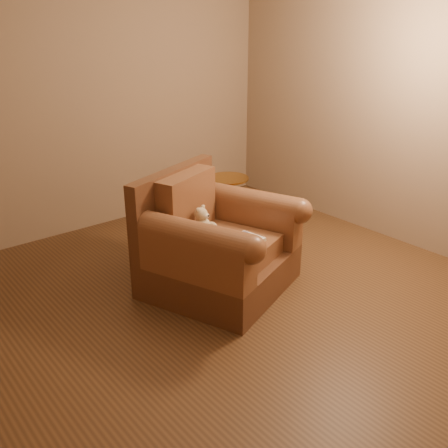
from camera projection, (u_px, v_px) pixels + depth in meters
floor at (226, 295)px, 3.94m from camera, size 4.00×4.00×0.00m
room at (226, 70)px, 3.29m from camera, size 4.02×4.02×2.71m
armchair at (215, 245)px, 3.96m from camera, size 1.31×1.27×0.93m
teddy_bear at (204, 224)px, 3.91m from camera, size 0.18×0.20×0.24m
guidebook at (240, 243)px, 3.77m from camera, size 0.39×0.27×0.03m
side_table at (228, 203)px, 5.02m from camera, size 0.41×0.41×0.57m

